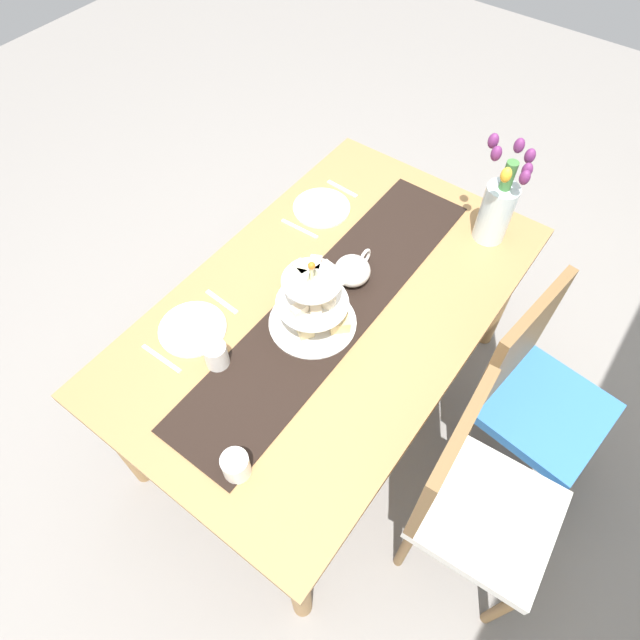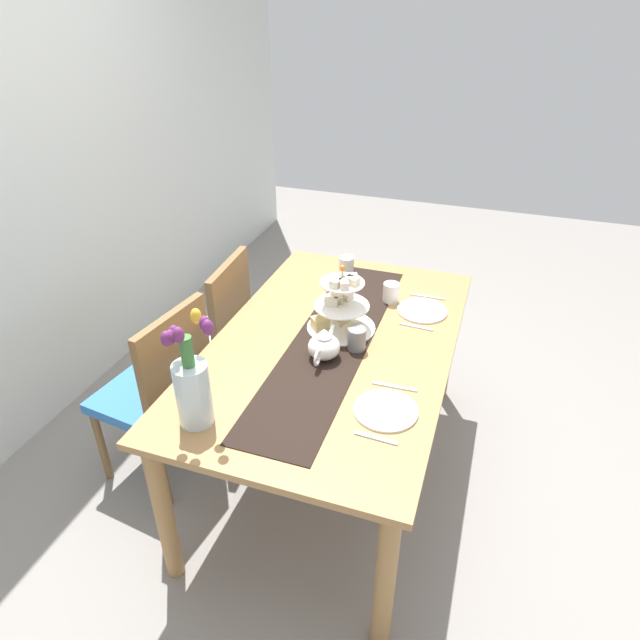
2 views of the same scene
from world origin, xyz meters
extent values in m
plane|color=gray|center=(0.00, 0.00, 0.00)|extent=(8.00, 8.00, 0.00)
cube|color=#A37747|center=(0.00, 0.00, 0.73)|extent=(1.63, 0.99, 0.03)
cylinder|color=#A37747|center=(-0.74, -0.42, 0.36)|extent=(0.07, 0.07, 0.71)
cylinder|color=#A37747|center=(0.74, -0.42, 0.36)|extent=(0.07, 0.07, 0.71)
cylinder|color=#A37747|center=(-0.74, 0.42, 0.36)|extent=(0.07, 0.07, 0.71)
cylinder|color=#A37747|center=(0.74, 0.42, 0.36)|extent=(0.07, 0.07, 0.71)
cylinder|color=brown|center=(-0.06, 0.95, 0.21)|extent=(0.04, 0.04, 0.41)
cylinder|color=brown|center=(-0.41, 0.99, 0.21)|extent=(0.04, 0.04, 0.41)
cylinder|color=brown|center=(-0.10, 0.59, 0.21)|extent=(0.04, 0.04, 0.41)
cylinder|color=brown|center=(-0.46, 0.64, 0.21)|extent=(0.04, 0.04, 0.41)
cube|color=#3370B7|center=(-0.26, 0.79, 0.43)|extent=(0.47, 0.47, 0.05)
cube|color=brown|center=(-0.28, 0.60, 0.69)|extent=(0.42, 0.09, 0.45)
cylinder|color=brown|center=(0.38, 0.98, 0.21)|extent=(0.04, 0.04, 0.41)
cylinder|color=brown|center=(0.02, 0.96, 0.21)|extent=(0.04, 0.04, 0.41)
cylinder|color=brown|center=(0.40, 0.62, 0.21)|extent=(0.04, 0.04, 0.41)
cylinder|color=brown|center=(0.04, 0.60, 0.21)|extent=(0.04, 0.04, 0.41)
cube|color=silver|center=(0.21, 0.79, 0.43)|extent=(0.45, 0.45, 0.05)
cube|color=brown|center=(0.22, 0.60, 0.69)|extent=(0.42, 0.06, 0.45)
cube|color=black|center=(0.00, 0.01, 0.74)|extent=(1.42, 0.31, 0.00)
cylinder|color=beige|center=(0.11, 0.00, 0.88)|extent=(0.01, 0.01, 0.28)
cylinder|color=white|center=(0.11, 0.00, 0.75)|extent=(0.30, 0.30, 0.01)
cylinder|color=white|center=(0.11, 0.00, 0.86)|extent=(0.24, 0.24, 0.01)
cylinder|color=white|center=(0.11, 0.00, 0.97)|extent=(0.19, 0.19, 0.01)
cube|color=#D8C084|center=(0.16, 0.01, 0.78)|extent=(0.07, 0.07, 0.05)
cube|color=#E0C37A|center=(0.07, 0.09, 0.77)|extent=(0.09, 0.09, 0.05)
cube|color=beige|center=(0.06, -0.07, 0.77)|extent=(0.08, 0.08, 0.05)
cube|color=beige|center=(0.16, -0.01, 0.88)|extent=(0.06, 0.05, 0.03)
cube|color=beige|center=(0.13, 0.03, 0.88)|extent=(0.07, 0.06, 0.03)
cube|color=beige|center=(0.09, 0.04, 0.88)|extent=(0.05, 0.06, 0.03)
cube|color=silver|center=(0.06, 0.01, 0.99)|extent=(0.06, 0.05, 0.03)
cube|color=#F2D7C8|center=(0.06, -0.02, 0.99)|extent=(0.07, 0.06, 0.03)
cube|color=beige|center=(0.10, -0.04, 0.99)|extent=(0.05, 0.06, 0.03)
cube|color=beige|center=(0.13, -0.03, 0.99)|extent=(0.05, 0.06, 0.03)
sphere|color=orange|center=(0.11, 0.00, 1.04)|extent=(0.02, 0.02, 0.02)
ellipsoid|color=white|center=(-0.13, 0.00, 0.79)|extent=(0.13, 0.13, 0.10)
cone|color=white|center=(-0.13, 0.00, 0.86)|extent=(0.06, 0.06, 0.04)
cylinder|color=white|center=(-0.04, 0.00, 0.80)|extent=(0.07, 0.02, 0.06)
torus|color=white|center=(-0.21, 0.00, 0.79)|extent=(0.07, 0.01, 0.07)
cylinder|color=silver|center=(-0.63, 0.30, 0.86)|extent=(0.12, 0.12, 0.24)
cylinder|color=#3D7538|center=(-0.63, 0.30, 1.03)|extent=(0.04, 0.04, 0.12)
ellipsoid|color=yellow|center=(-0.53, 0.31, 1.11)|extent=(0.04, 0.04, 0.06)
ellipsoid|color=#6B2860|center=(-0.60, 0.35, 1.07)|extent=(0.04, 0.04, 0.06)
ellipsoid|color=#6B2860|center=(-0.63, 0.35, 1.08)|extent=(0.04, 0.04, 0.06)
ellipsoid|color=#6B2860|center=(-0.67, 0.33, 1.10)|extent=(0.04, 0.04, 0.06)
ellipsoid|color=#6B2860|center=(-0.67, 0.29, 1.12)|extent=(0.04, 0.04, 0.06)
ellipsoid|color=#6B2860|center=(-0.62, 0.21, 1.14)|extent=(0.04, 0.04, 0.06)
ellipsoid|color=#6B2860|center=(-0.59, 0.24, 1.12)|extent=(0.04, 0.04, 0.06)
cylinder|color=white|center=(0.65, 0.14, 0.78)|extent=(0.08, 0.08, 0.08)
cylinder|color=white|center=(-0.37, -0.31, 0.75)|extent=(0.23, 0.23, 0.01)
cube|color=silver|center=(-0.51, -0.31, 0.74)|extent=(0.02, 0.15, 0.01)
cube|color=silver|center=(-0.22, -0.31, 0.74)|extent=(0.02, 0.17, 0.01)
cylinder|color=white|center=(0.37, -0.31, 0.75)|extent=(0.23, 0.23, 0.01)
cube|color=silver|center=(0.22, -0.31, 0.74)|extent=(0.03, 0.15, 0.01)
cube|color=silver|center=(0.51, -0.31, 0.74)|extent=(0.02, 0.17, 0.01)
cylinder|color=slate|center=(-0.03, -0.11, 0.79)|extent=(0.08, 0.08, 0.09)
cylinder|color=white|center=(0.42, -0.15, 0.79)|extent=(0.08, 0.08, 0.09)
camera|label=1|loc=(0.95, 0.65, 2.25)|focal=30.31mm
camera|label=2|loc=(-1.86, -0.58, 2.03)|focal=30.88mm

